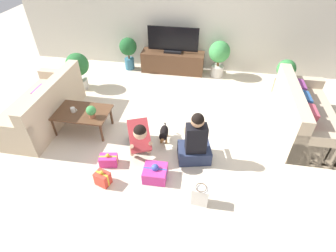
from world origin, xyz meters
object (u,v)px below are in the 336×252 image
coffee_table (81,113)px  potted_plant_corner_right (284,75)px  dog (164,133)px  gift_bag_a (200,195)px  sofa_left (43,108)px  potted_plant_back_left (128,50)px  gift_box_b (109,160)px  mug (73,110)px  person_kneeling (139,137)px  tv_console (173,62)px  tv (173,41)px  person_sitting (195,143)px  sofa_right (303,116)px  gift_box_c (103,178)px  tabletop_plant (91,111)px  potted_plant_corner_left (78,67)px  potted_plant_back_right (219,55)px  gift_box_a (155,173)px

coffee_table → potted_plant_corner_right: size_ratio=1.31×
dog → gift_bag_a: (0.72, -1.17, -0.03)m
sofa_left → dog: sofa_left is taller
potted_plant_back_left → gift_box_b: (0.61, -3.32, -0.43)m
coffee_table → mug: 0.15m
coffee_table → person_kneeling: bearing=-19.6°
tv_console → dog: (0.27, -2.68, -0.06)m
tv → mug: bearing=-117.6°
person_sitting → dog: (-0.57, 0.34, -0.16)m
coffee_table → potted_plant_corner_right: (3.82, 2.00, 0.06)m
sofa_right → tv_console: (-2.70, 1.91, -0.05)m
person_sitting → gift_bag_a: size_ratio=2.78×
coffee_table → potted_plant_back_left: potted_plant_back_left is taller
sofa_left → gift_box_c: size_ratio=7.05×
tabletop_plant → person_sitting: bearing=-9.4°
sofa_left → tabletop_plant: 1.16m
potted_plant_corner_left → mug: 1.58m
tv → sofa_right: bearing=-35.3°
potted_plant_back_right → gift_box_c: 4.05m
sofa_left → person_sitting: bearing=79.6°
coffee_table → sofa_right: bearing=9.8°
sofa_left → coffee_table: size_ratio=1.88×
gift_box_c → gift_bag_a: gift_bag_a is taller
sofa_right → dog: sofa_right is taller
tv_console → dog: tv_console is taller
person_sitting → tv_console: bearing=-87.5°
gift_bag_a → gift_box_b: bearing=162.1°
potted_plant_back_right → gift_bag_a: bearing=-91.9°
potted_plant_back_left → gift_box_b: 3.40m
gift_box_c → gift_box_a: bearing=18.0°
tv → potted_plant_back_left: tv is taller
sofa_left → gift_bag_a: (3.10, -1.37, -0.14)m
sofa_left → potted_plant_back_right: potted_plant_back_right is taller
gift_bag_a → mug: bearing=152.8°
tv_console → tabletop_plant: 2.91m
sofa_right → gift_box_a: bearing=123.6°
gift_box_a → gift_box_b: gift_box_a is taller
potted_plant_corner_left → potted_plant_corner_right: 4.55m
tabletop_plant → sofa_right: bearing=12.3°
potted_plant_corner_right → person_kneeling: (-2.64, -2.42, -0.08)m
tv_console → tabletop_plant: tabletop_plant is taller
potted_plant_back_left → dog: 2.99m
potted_plant_back_right → gift_box_a: 3.59m
tv → gift_box_c: 3.84m
gift_bag_a → coffee_table: bearing=151.0°
dog → gift_bag_a: bearing=-62.7°
mug → potted_plant_back_right: bearing=45.9°
gift_box_c → sofa_left: bearing=142.2°
person_sitting → gift_box_a: person_sitting is taller
potted_plant_back_left → sofa_left: bearing=-112.0°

